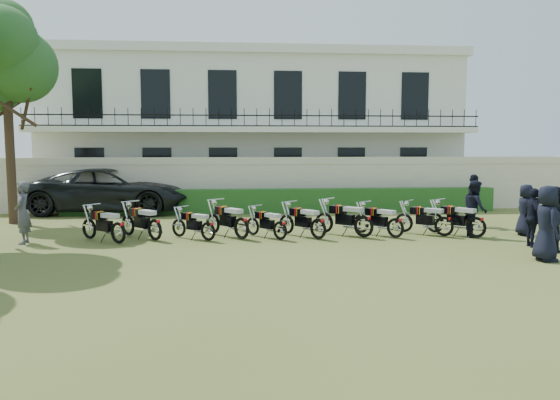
% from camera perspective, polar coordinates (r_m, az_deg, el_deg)
% --- Properties ---
extents(ground, '(100.00, 100.00, 0.00)m').
position_cam_1_polar(ground, '(15.63, -0.90, -4.70)').
color(ground, '#425220').
rests_on(ground, ground).
extents(perimeter_wall, '(30.00, 0.35, 2.30)m').
position_cam_1_polar(perimeter_wall, '(23.41, -2.33, 1.73)').
color(perimeter_wall, beige).
rests_on(perimeter_wall, ground).
extents(hedge, '(18.00, 0.60, 1.00)m').
position_cam_1_polar(hedge, '(22.74, 0.29, -0.09)').
color(hedge, '#1B4C1B').
rests_on(hedge, ground).
extents(building, '(20.40, 9.60, 7.40)m').
position_cam_1_polar(building, '(29.31, -2.91, 7.53)').
color(building, white).
rests_on(building, ground).
extents(tree_west_near, '(3.40, 3.20, 7.90)m').
position_cam_1_polar(tree_west_near, '(21.99, -26.68, 13.17)').
color(tree_west_near, '#473323').
rests_on(tree_west_near, ground).
extents(motorcycle_0, '(1.56, 1.33, 1.07)m').
position_cam_1_polar(motorcycle_0, '(16.26, -16.56, -2.77)').
color(motorcycle_0, black).
rests_on(motorcycle_0, ground).
extents(motorcycle_1, '(1.47, 1.52, 1.10)m').
position_cam_1_polar(motorcycle_1, '(16.49, -12.96, -2.51)').
color(motorcycle_1, black).
rests_on(motorcycle_1, ground).
extents(motorcycle_2, '(1.41, 1.20, 0.96)m').
position_cam_1_polar(motorcycle_2, '(16.20, -7.53, -2.78)').
color(motorcycle_2, black).
rests_on(motorcycle_2, ground).
extents(motorcycle_3, '(1.37, 1.68, 1.13)m').
position_cam_1_polar(motorcycle_3, '(16.32, -4.05, -2.41)').
color(motorcycle_3, black).
rests_on(motorcycle_3, ground).
extents(motorcycle_4, '(1.21, 1.39, 0.96)m').
position_cam_1_polar(motorcycle_4, '(16.22, 0.01, -2.72)').
color(motorcycle_4, black).
rests_on(motorcycle_4, ground).
extents(motorcycle_5, '(1.31, 1.57, 1.07)m').
position_cam_1_polar(motorcycle_5, '(16.35, 4.02, -2.49)').
color(motorcycle_5, black).
rests_on(motorcycle_5, ground).
extents(motorcycle_6, '(1.62, 1.47, 1.14)m').
position_cam_1_polar(motorcycle_6, '(16.81, 8.75, -2.20)').
color(motorcycle_6, black).
rests_on(motorcycle_6, ground).
extents(motorcycle_7, '(1.27, 1.54, 1.04)m').
position_cam_1_polar(motorcycle_7, '(16.91, 11.98, -2.37)').
color(motorcycle_7, black).
rests_on(motorcycle_7, ground).
extents(motorcycle_8, '(1.51, 1.36, 1.06)m').
position_cam_1_polar(motorcycle_8, '(17.58, 16.78, -2.16)').
color(motorcycle_8, black).
rests_on(motorcycle_8, ground).
extents(motorcycle_9, '(1.38, 1.63, 1.11)m').
position_cam_1_polar(motorcycle_9, '(17.58, 19.84, -2.18)').
color(motorcycle_9, black).
rests_on(motorcycle_9, ground).
extents(suv, '(6.91, 3.60, 1.86)m').
position_cam_1_polar(suv, '(23.79, -17.24, 0.95)').
color(suv, black).
rests_on(suv, ground).
extents(inspector, '(0.51, 0.71, 1.81)m').
position_cam_1_polar(inspector, '(17.32, -25.31, -1.21)').
color(inspector, '#525257').
rests_on(inspector, ground).
extents(officer_0, '(0.70, 0.97, 1.86)m').
position_cam_1_polar(officer_0, '(14.89, 26.08, -2.20)').
color(officer_0, black).
rests_on(officer_0, ground).
extents(officer_1, '(0.82, 0.97, 1.75)m').
position_cam_1_polar(officer_1, '(16.31, 26.80, -1.78)').
color(officer_1, black).
rests_on(officer_1, ground).
extents(officer_2, '(0.52, 1.01, 1.65)m').
position_cam_1_polar(officer_2, '(16.72, 24.95, -1.69)').
color(officer_2, black).
rests_on(officer_2, ground).
extents(officer_3, '(0.54, 0.81, 1.61)m').
position_cam_1_polar(officer_3, '(18.74, 24.27, -0.96)').
color(officer_3, black).
rests_on(officer_3, ground).
extents(officer_4, '(0.81, 0.96, 1.76)m').
position_cam_1_polar(officer_4, '(17.92, 19.70, -0.84)').
color(officer_4, black).
rests_on(officer_4, ground).
extents(officer_5, '(0.69, 1.14, 1.82)m').
position_cam_1_polar(officer_5, '(20.05, 19.54, -0.06)').
color(officer_5, black).
rests_on(officer_5, ground).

